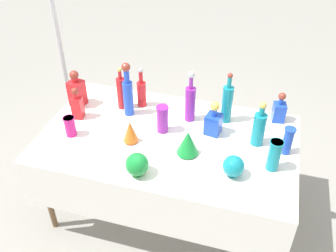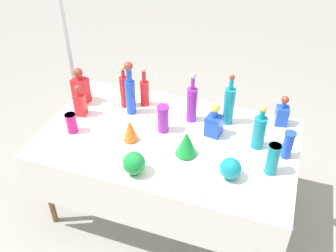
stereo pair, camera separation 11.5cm
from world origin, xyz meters
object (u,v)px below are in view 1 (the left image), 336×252
at_px(square_decanter_3, 214,121).
at_px(slender_vase_3, 288,140).
at_px(canopy_pole, 62,57).
at_px(slender_vase_0, 274,155).
at_px(square_decanter_1, 279,110).
at_px(round_bowl_1, 137,164).
at_px(square_decanter_2, 77,91).
at_px(tall_bottle_4, 128,93).
at_px(tall_bottle_0, 259,128).
at_px(tall_bottle_2, 121,92).
at_px(tall_bottle_5, 190,101).
at_px(tall_bottle_1, 142,92).
at_px(fluted_vase_0, 130,131).
at_px(slender_vase_1, 162,118).
at_px(square_decanter_0, 77,105).
at_px(tall_bottle_3, 227,103).
at_px(slender_vase_2, 70,126).
at_px(fluted_vase_1, 188,142).
at_px(round_bowl_0, 233,166).

xyz_separation_m(square_decanter_3, slender_vase_3, (0.52, -0.08, 0.00)).
bearing_deg(canopy_pole, slender_vase_0, -22.58).
bearing_deg(square_decanter_1, slender_vase_3, -78.83).
bearing_deg(round_bowl_1, square_decanter_2, 139.60).
bearing_deg(tall_bottle_4, square_decanter_2, 179.13).
relative_size(tall_bottle_0, slender_vase_0, 1.54).
xyz_separation_m(tall_bottle_2, square_decanter_1, (1.21, 0.16, -0.05)).
bearing_deg(tall_bottle_2, tall_bottle_5, -1.08).
distance_m(tall_bottle_1, fluted_vase_0, 0.47).
height_order(tall_bottle_4, slender_vase_1, tall_bottle_4).
xyz_separation_m(tall_bottle_0, square_decanter_0, (-1.36, -0.06, -0.03)).
bearing_deg(tall_bottle_4, canopy_pole, 149.70).
relative_size(tall_bottle_3, square_decanter_3, 1.52).
relative_size(tall_bottle_5, slender_vase_2, 2.71).
bearing_deg(round_bowl_1, slender_vase_2, 157.55).
bearing_deg(square_decanter_3, canopy_pole, 160.10).
relative_size(square_decanter_0, slender_vase_3, 1.29).
relative_size(square_decanter_2, fluted_vase_0, 1.80).
height_order(slender_vase_2, fluted_vase_1, fluted_vase_1).
xyz_separation_m(slender_vase_0, round_bowl_0, (-0.24, -0.13, -0.04)).
height_order(square_decanter_2, round_bowl_0, square_decanter_2).
height_order(tall_bottle_4, square_decanter_0, tall_bottle_4).
bearing_deg(tall_bottle_4, square_decanter_1, 11.71).
bearing_deg(square_decanter_3, tall_bottle_2, 170.44).
bearing_deg(tall_bottle_2, slender_vase_3, -9.14).
bearing_deg(tall_bottle_2, tall_bottle_1, 26.84).
distance_m(fluted_vase_0, round_bowl_0, 0.76).
height_order(slender_vase_0, round_bowl_0, slender_vase_0).
relative_size(tall_bottle_3, slender_vase_0, 1.84).
bearing_deg(tall_bottle_1, round_bowl_0, -36.08).
bearing_deg(tall_bottle_2, round_bowl_0, -28.70).
bearing_deg(fluted_vase_0, tall_bottle_5, 48.17).
distance_m(tall_bottle_1, square_decanter_1, 1.07).
distance_m(tall_bottle_5, slender_vase_0, 0.75).
bearing_deg(slender_vase_0, square_decanter_0, 173.49).
bearing_deg(tall_bottle_1, tall_bottle_3, -1.76).
bearing_deg(tall_bottle_1, slender_vase_0, -23.68).
bearing_deg(tall_bottle_5, tall_bottle_0, -15.98).
height_order(tall_bottle_0, fluted_vase_1, tall_bottle_0).
xyz_separation_m(tall_bottle_3, slender_vase_3, (0.46, -0.26, -0.05)).
bearing_deg(fluted_vase_0, round_bowl_0, -10.56).
distance_m(slender_vase_0, fluted_vase_0, 0.99).
bearing_deg(square_decanter_1, fluted_vase_0, -150.84).
relative_size(slender_vase_0, canopy_pole, 0.10).
bearing_deg(tall_bottle_3, fluted_vase_1, -112.48).
relative_size(tall_bottle_2, slender_vase_2, 2.34).
xyz_separation_m(tall_bottle_2, fluted_vase_1, (0.64, -0.40, -0.05)).
bearing_deg(round_bowl_1, slender_vase_1, 87.28).
bearing_deg(round_bowl_1, square_decanter_0, 144.51).
relative_size(tall_bottle_1, fluted_vase_1, 1.84).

